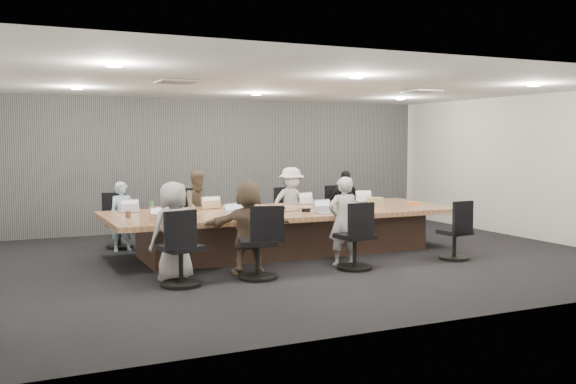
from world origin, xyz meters
name	(u,v)px	position (x,y,z in m)	size (l,w,h in m)	color
floor	(298,258)	(0.00, 0.00, 0.00)	(10.00, 8.00, 0.00)	black
ceiling	(298,85)	(0.00, 0.00, 2.80)	(10.00, 8.00, 0.00)	white
wall_back	(219,164)	(0.00, 4.00, 1.40)	(10.00, 2.80, 0.00)	silver
wall_front	(462,190)	(0.00, -4.00, 1.40)	(10.00, 2.80, 0.00)	silver
wall_right	(530,167)	(5.00, 0.00, 1.40)	(8.00, 2.80, 0.00)	silver
curtain	(220,164)	(0.00, 3.92, 1.40)	(9.80, 0.04, 2.80)	#5E5E61
conference_table	(286,229)	(0.00, 0.50, 0.40)	(6.00, 2.20, 0.74)	#412B21
chair_0	(119,227)	(-2.49, 2.20, 0.38)	(0.51, 0.51, 0.76)	black
chair_1	(194,221)	(-1.11, 2.20, 0.41)	(0.56, 0.56, 0.82)	black
chair_2	(284,218)	(0.74, 2.20, 0.37)	(0.51, 0.51, 0.75)	black
chair_3	(336,215)	(1.93, 2.20, 0.38)	(0.51, 0.51, 0.75)	black
chair_4	(181,254)	(-2.29, -1.20, 0.42)	(0.57, 0.57, 0.85)	black
chair_5	(258,248)	(-1.20, -1.20, 0.43)	(0.58, 0.58, 0.86)	black
chair_6	(355,242)	(0.36, -1.20, 0.41)	(0.56, 0.56, 0.83)	black
chair_7	(454,237)	(2.22, -1.20, 0.37)	(0.50, 0.50, 0.74)	black
person_0	(122,216)	(-2.49, 1.85, 0.60)	(0.44, 0.29, 1.21)	#96BAD0
laptop_0	(128,211)	(-2.49, 1.30, 0.75)	(0.30, 0.21, 0.02)	#B2B2B7
person_1	(199,208)	(-1.11, 1.85, 0.68)	(0.67, 0.52, 1.37)	brown
laptop_1	(209,208)	(-1.11, 1.30, 0.75)	(0.34, 0.24, 0.02)	#8C6647
person_2	(291,203)	(0.74, 1.85, 0.70)	(0.90, 0.52, 1.40)	silver
laptop_2	(304,203)	(0.74, 1.30, 0.75)	(0.29, 0.20, 0.02)	#B2B2B7
person_3	(345,203)	(1.93, 1.85, 0.66)	(0.77, 0.32, 1.32)	black
laptop_3	(359,201)	(1.93, 1.30, 0.75)	(0.33, 0.23, 0.02)	#B2B2B7
person_4	(174,231)	(-2.29, -0.85, 0.68)	(0.67, 0.43, 1.36)	#9B9B9B
laptop_4	(164,222)	(-2.29, -0.30, 0.75)	(0.30, 0.21, 0.02)	#8C6647
person_5	(248,227)	(-1.20, -0.85, 0.68)	(1.25, 0.40, 1.35)	brown
laptop_5	(235,218)	(-1.20, -0.30, 0.75)	(0.30, 0.21, 0.02)	#B2B2B7
person_6	(343,221)	(0.36, -0.85, 0.68)	(0.50, 0.33, 1.36)	#B1B1B1
laptop_6	(326,213)	(0.36, -0.30, 0.75)	(0.29, 0.20, 0.02)	#B2B2B7
bottle_green_left	(152,208)	(-2.24, 0.67, 0.85)	(0.06, 0.06, 0.23)	green
bottle_green_right	(342,203)	(0.87, 0.09, 0.86)	(0.06, 0.06, 0.23)	green
bottle_clear	(243,205)	(-0.81, 0.42, 0.86)	(0.07, 0.07, 0.25)	silver
cup_white_far	(236,209)	(-0.88, 0.55, 0.79)	(0.08, 0.08, 0.10)	white
cup_white_near	(334,203)	(1.13, 0.86, 0.79)	(0.07, 0.07, 0.09)	white
mug_brown	(128,214)	(-2.65, 0.48, 0.79)	(0.08, 0.08, 0.10)	brown
mic_left	(255,211)	(-0.62, 0.37, 0.75)	(0.13, 0.09, 0.03)	black
mic_right	(280,208)	(-0.05, 0.64, 0.76)	(0.17, 0.11, 0.03)	black
stapler	(306,210)	(0.17, 0.05, 0.77)	(0.14, 0.04, 0.05)	black
canvas_bag	(375,202)	(1.78, 0.48, 0.81)	(0.26, 0.16, 0.14)	tan
snack_packet	(414,203)	(2.53, 0.35, 0.76)	(0.18, 0.12, 0.04)	orange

